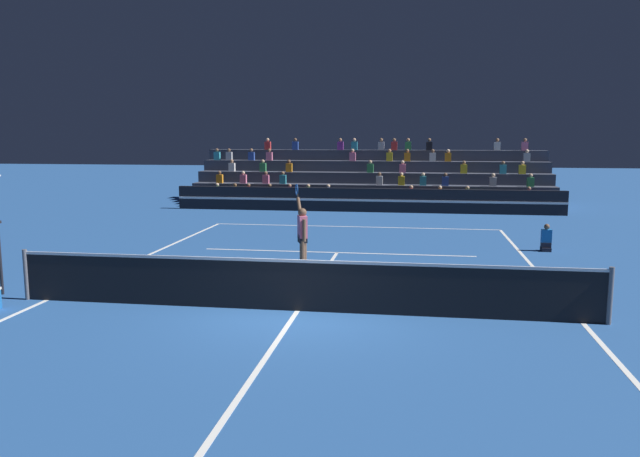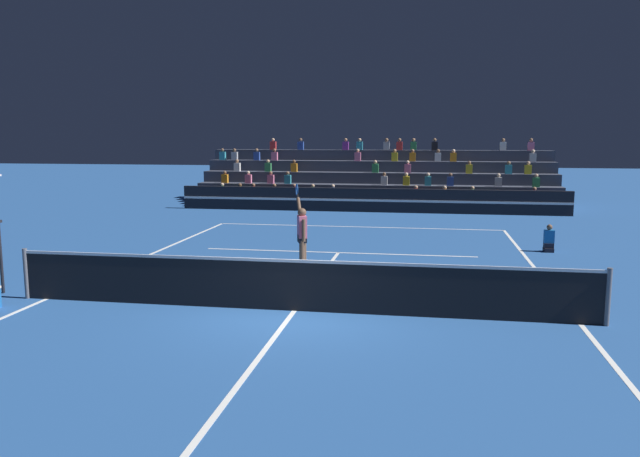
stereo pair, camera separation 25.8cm
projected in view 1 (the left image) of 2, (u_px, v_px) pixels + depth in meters
The scene contains 8 objects.
ground_plane at pixel (298, 311), 12.61m from camera, with size 120.00×120.00×0.00m, color #285699.
court_lines at pixel (298, 311), 12.61m from camera, with size 11.10×23.90×0.01m.
tennis_net at pixel (297, 285), 12.53m from camera, with size 12.00×0.10×1.10m.
sponsor_banner_wall at pixel (365, 200), 28.93m from camera, with size 18.00×0.26×1.10m.
bleacher_stand at pixel (371, 184), 32.57m from camera, with size 18.03×4.75×3.38m.
ball_kid_courtside at pixel (546, 240), 19.10m from camera, with size 0.30×0.36×0.84m.
tennis_player at pixel (302, 237), 15.78m from camera, with size 0.54×1.24×2.32m.
tennis_ball at pixel (152, 285), 14.63m from camera, with size 0.07×0.07×0.07m, color #C6DB33.
Camera 1 is at (2.30, -12.01, 3.51)m, focal length 35.00 mm.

